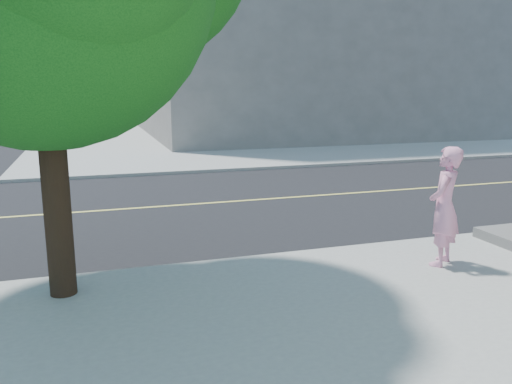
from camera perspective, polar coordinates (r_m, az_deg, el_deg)
name	(u,v)px	position (r m, az deg, el deg)	size (l,w,h in m)	color
road_ew	(14,217)	(12.71, -25.16, -2.51)	(140.00, 9.00, 0.01)	black
sidewalk_ne	(293,133)	(31.67, 4.09, 6.51)	(29.00, 25.00, 0.12)	#999993
filler_ne	(299,13)	(32.48, 4.80, 19.11)	(18.00, 16.00, 14.00)	slate
man_on_phone	(444,206)	(8.46, 20.09, -1.51)	(0.68, 0.44, 1.86)	pink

